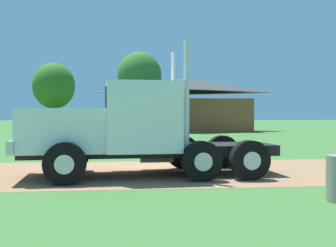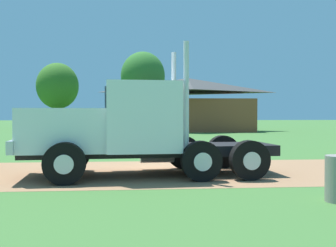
{
  "view_description": "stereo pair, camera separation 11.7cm",
  "coord_description": "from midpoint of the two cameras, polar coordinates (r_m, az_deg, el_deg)",
  "views": [
    {
      "loc": [
        -1.12,
        -11.51,
        1.67
      ],
      "look_at": [
        -0.04,
        -0.7,
        1.42
      ],
      "focal_mm": 43.11,
      "sensor_mm": 36.0,
      "label": 1
    },
    {
      "loc": [
        -1.0,
        -11.52,
        1.67
      ],
      "look_at": [
        -0.04,
        -0.7,
        1.42
      ],
      "focal_mm": 43.11,
      "sensor_mm": 36.0,
      "label": 2
    }
  ],
  "objects": [
    {
      "name": "ground_plane",
      "position": [
        11.69,
        0.19,
        -6.87
      ],
      "size": [
        200.0,
        200.0,
        0.0
      ],
      "primitive_type": "plane",
      "color": "#3D6B31"
    },
    {
      "name": "dirt_track",
      "position": [
        11.69,
        0.19,
        -6.85
      ],
      "size": [
        120.0,
        5.34,
        0.01
      ],
      "primitive_type": "cube",
      "color": "#986D4B",
      "rests_on": "ground_plane"
    },
    {
      "name": "truck_foreground_white",
      "position": [
        10.92,
        -5.85,
        -0.99
      ],
      "size": [
        6.99,
        3.04,
        3.5
      ],
      "color": "black",
      "rests_on": "ground_plane"
    },
    {
      "name": "shed_building",
      "position": [
        39.81,
        2.9,
        2.59
      ],
      "size": [
        12.92,
        8.03,
        5.22
      ],
      "color": "brown",
      "rests_on": "ground_plane"
    },
    {
      "name": "tree_left",
      "position": [
        51.25,
        -15.29,
        5.13
      ],
      "size": [
        5.09,
        5.09,
        7.92
      ],
      "color": "#513823",
      "rests_on": "ground_plane"
    },
    {
      "name": "tree_mid",
      "position": [
        44.88,
        -3.5,
        6.69
      ],
      "size": [
        4.87,
        4.87,
        8.56
      ],
      "color": "#513823",
      "rests_on": "ground_plane"
    }
  ]
}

